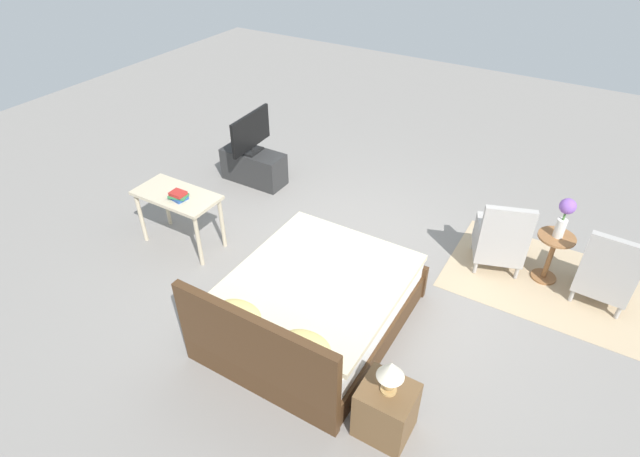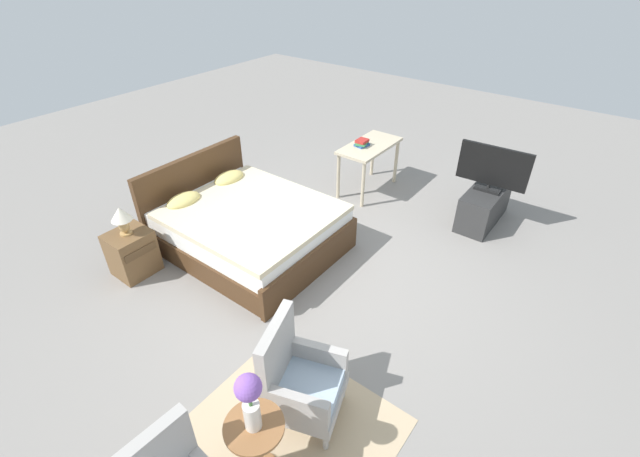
# 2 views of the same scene
# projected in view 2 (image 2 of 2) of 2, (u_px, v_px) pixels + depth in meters

# --- Properties ---
(ground_plane) EXTENTS (16.00, 16.00, 0.00)m
(ground_plane) POSITION_uv_depth(u_px,v_px,m) (324.00, 271.00, 4.93)
(ground_plane) COLOR gray
(bed) EXTENTS (1.65, 2.02, 0.96)m
(bed) POSITION_uv_depth(u_px,v_px,m) (247.00, 226.00, 5.17)
(bed) COLOR #472D19
(bed) RESTS_ON ground_plane
(armchair_by_window_right) EXTENTS (0.69, 0.69, 0.92)m
(armchair_by_window_right) POSITION_uv_depth(u_px,v_px,m) (299.00, 381.00, 3.26)
(armchair_by_window_right) COLOR #ADA8A3
(armchair_by_window_right) RESTS_ON floor_rug
(side_table) EXTENTS (0.40, 0.40, 0.60)m
(side_table) POSITION_uv_depth(u_px,v_px,m) (257.00, 444.00, 2.86)
(side_table) COLOR #936038
(side_table) RESTS_ON ground_plane
(flower_vase) EXTENTS (0.17, 0.17, 0.48)m
(flower_vase) POSITION_uv_depth(u_px,v_px,m) (250.00, 398.00, 2.57)
(flower_vase) COLOR silver
(flower_vase) RESTS_ON side_table
(nightstand) EXTENTS (0.44, 0.41, 0.52)m
(nightstand) POSITION_uv_depth(u_px,v_px,m) (132.00, 253.00, 4.78)
(nightstand) COLOR brown
(nightstand) RESTS_ON ground_plane
(table_lamp) EXTENTS (0.22, 0.22, 0.33)m
(table_lamp) POSITION_uv_depth(u_px,v_px,m) (121.00, 217.00, 4.52)
(table_lamp) COLOR tan
(table_lamp) RESTS_ON nightstand
(tv_stand) EXTENTS (0.96, 0.40, 0.49)m
(tv_stand) POSITION_uv_depth(u_px,v_px,m) (484.00, 206.00, 5.67)
(tv_stand) COLOR #2D2D2D
(tv_stand) RESTS_ON ground_plane
(tv_flatscreen) EXTENTS (0.22, 0.88, 0.59)m
(tv_flatscreen) POSITION_uv_depth(u_px,v_px,m) (493.00, 168.00, 5.36)
(tv_flatscreen) COLOR black
(tv_flatscreen) RESTS_ON tv_stand
(vanity_desk) EXTENTS (1.04, 0.52, 0.73)m
(vanity_desk) POSITION_uv_depth(u_px,v_px,m) (369.00, 151.00, 6.19)
(vanity_desk) COLOR beige
(vanity_desk) RESTS_ON ground_plane
(book_stack) EXTENTS (0.23, 0.19, 0.09)m
(book_stack) POSITION_uv_depth(u_px,v_px,m) (362.00, 143.00, 6.06)
(book_stack) COLOR #284C8E
(book_stack) RESTS_ON vanity_desk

